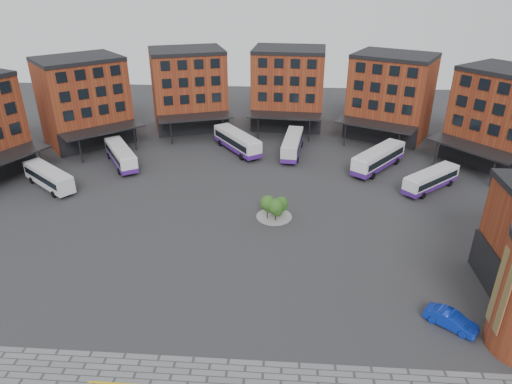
# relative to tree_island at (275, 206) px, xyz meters

# --- Properties ---
(ground) EXTENTS (160.00, 160.00, 0.00)m
(ground) POSITION_rel_tree_island_xyz_m (-2.07, -11.57, -1.71)
(ground) COLOR #28282B
(ground) RESTS_ON ground
(main_building) EXTENTS (94.14, 42.48, 14.60)m
(main_building) POSITION_rel_tree_island_xyz_m (-6.84, 26.68, 5.52)
(main_building) COLOR brown
(main_building) RESTS_ON ground
(tree_island) EXTENTS (4.40, 4.40, 3.18)m
(tree_island) POSITION_rel_tree_island_xyz_m (0.00, 0.00, 0.00)
(tree_island) COLOR gray
(tree_island) RESTS_ON ground
(bus_a) EXTENTS (9.54, 8.17, 2.91)m
(bus_a) POSITION_rel_tree_island_xyz_m (-31.66, 6.62, 0.02)
(bus_a) COLOR silver
(bus_a) RESTS_ON ground
(bus_b) EXTENTS (7.95, 10.53, 3.07)m
(bus_b) POSITION_rel_tree_island_xyz_m (-24.37, 15.26, -0.05)
(bus_b) COLOR white
(bus_b) RESTS_ON ground
(bus_c) EXTENTS (8.93, 11.03, 3.28)m
(bus_c) POSITION_rel_tree_island_xyz_m (-7.03, 22.37, 0.07)
(bus_c) COLOR white
(bus_c) RESTS_ON ground
(bus_d) EXTENTS (3.78, 11.33, 3.13)m
(bus_d) POSITION_rel_tree_island_xyz_m (2.15, 21.77, -0.01)
(bus_d) COLOR silver
(bus_d) RESTS_ON ground
(bus_e) EXTENTS (9.32, 10.77, 3.28)m
(bus_e) POSITION_rel_tree_island_xyz_m (15.16, 16.39, 0.07)
(bus_e) COLOR white
(bus_e) RESTS_ON ground
(bus_f) EXTENTS (9.00, 8.35, 2.81)m
(bus_f) POSITION_rel_tree_island_xyz_m (21.22, 9.76, -0.18)
(bus_f) COLOR white
(bus_f) RESTS_ON ground
(blue_car) EXTENTS (4.43, 3.94, 1.46)m
(blue_car) POSITION_rel_tree_island_xyz_m (15.72, -17.64, -0.98)
(blue_car) COLOR #0D2AAE
(blue_car) RESTS_ON ground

